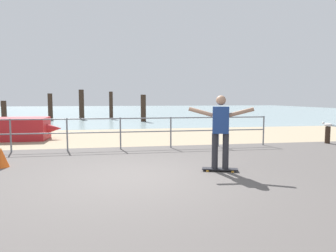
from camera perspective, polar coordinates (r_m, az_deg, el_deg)
ground_plane at (r=5.51m, az=-3.91°, el=-12.38°), size 24.00×10.00×0.04m
beach_strip at (r=13.34m, az=-7.40°, el=-1.97°), size 24.00×6.00×0.04m
sea_surface at (r=41.26m, az=-9.00°, el=2.88°), size 72.00×50.00×0.04m
railing_fence at (r=9.90m, az=-13.80°, el=-0.51°), size 11.67×0.05×1.05m
skateboard at (r=7.00m, az=9.79°, el=-8.03°), size 0.82×0.44×0.08m
skateboarder at (r=6.85m, az=9.91°, el=-0.27°), size 1.40×0.53×1.65m
bollard_short at (r=12.51m, az=27.94°, el=-1.56°), size 0.18×0.18×0.63m
seagull at (r=12.49m, az=27.96°, el=0.23°), size 0.24×0.48×0.18m
groyne_post_0 at (r=22.77m, az=-28.60°, el=2.32°), size 0.33×0.33×1.51m
groyne_post_1 at (r=25.07m, az=-21.37°, el=3.42°), size 0.35×0.35×2.04m
groyne_post_2 at (r=24.99m, az=-16.04°, el=3.93°), size 0.40×0.40×2.35m
groyne_post_3 at (r=24.67m, az=-10.72°, el=3.85°), size 0.30×0.30×2.21m
groyne_post_4 at (r=21.58m, az=-4.69°, el=3.37°), size 0.37×0.37×1.93m
traffic_cone at (r=8.27m, az=-28.99°, el=-5.28°), size 0.36×0.36×0.50m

